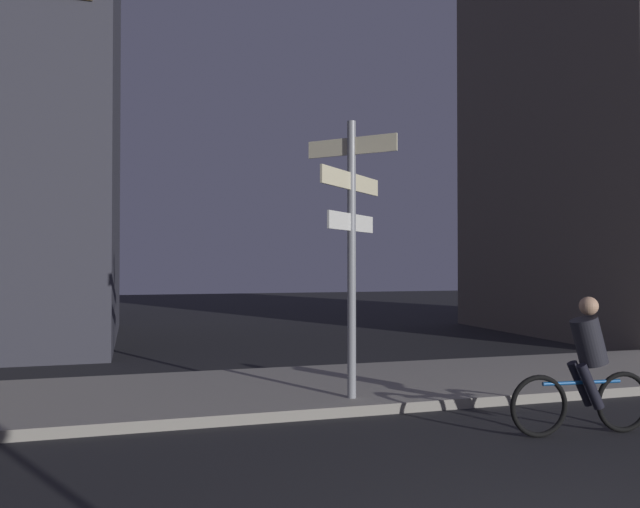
% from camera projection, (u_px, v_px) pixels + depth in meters
% --- Properties ---
extents(sidewalk_kerb, '(40.00, 3.32, 0.14)m').
position_uv_depth(sidewalk_kerb, '(313.00, 388.00, 9.71)').
color(sidewalk_kerb, gray).
rests_on(sidewalk_kerb, ground_plane).
extents(signpost, '(1.29, 1.29, 3.85)m').
position_uv_depth(signpost, '(352.00, 231.00, 8.70)').
color(signpost, gray).
rests_on(signpost, sidewalk_kerb).
extents(cyclist, '(1.82, 0.36, 1.61)m').
position_uv_depth(cyclist, '(585.00, 370.00, 7.32)').
color(cyclist, black).
rests_on(cyclist, ground_plane).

